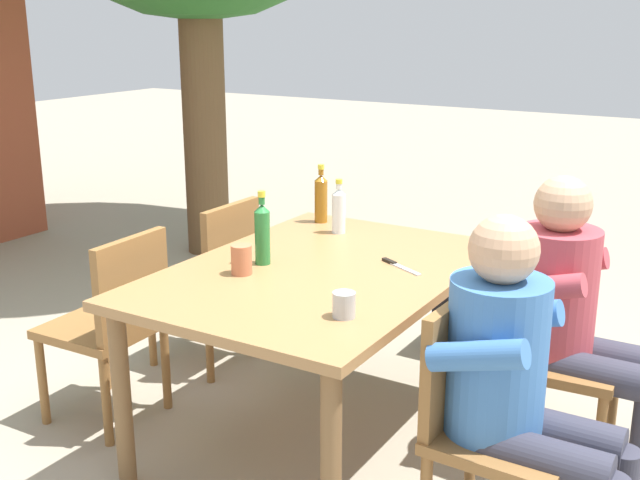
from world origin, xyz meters
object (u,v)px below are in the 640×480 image
object	(u,v)px
cup_terracotta	(241,260)
bottle_clear	(339,210)
bottle_green	(262,233)
backpack_by_near_side	(458,312)
bottle_amber	(321,197)
cup_steel	(344,305)
chair_near_right	(543,344)
person_in_white_shirt	(520,378)
table_knife	(398,265)
backpack_by_far_side	(523,322)
chair_far_left	(114,318)
person_in_plaid_shirt	(574,310)
dining_table	(320,288)
chair_near_left	(484,416)
chair_far_right	(214,275)

from	to	relation	value
cup_terracotta	bottle_clear	bearing A→B (deg)	-2.11
bottle_green	backpack_by_near_side	world-z (taller)	bottle_green
bottle_amber	cup_steel	bearing A→B (deg)	-145.50
chair_near_right	person_in_white_shirt	bearing A→B (deg)	-171.03
table_knife	cup_steel	bearing A→B (deg)	-172.13
backpack_by_far_side	backpack_by_near_side	bearing A→B (deg)	103.17
chair_near_right	bottle_green	bearing A→B (deg)	111.05
person_in_white_shirt	cup_steel	xyz separation A→B (m)	(-0.07, 0.60, 0.15)
chair_far_left	backpack_by_far_side	world-z (taller)	chair_far_left
person_in_plaid_shirt	bottle_green	size ratio (longest dim) A/B	3.81
cup_terracotta	cup_steel	world-z (taller)	cup_terracotta
cup_steel	table_knife	size ratio (longest dim) A/B	0.40
chair_near_right	cup_terracotta	xyz separation A→B (m)	(-0.57, 1.07, 0.33)
chair_near_right	bottle_green	size ratio (longest dim) A/B	2.81
dining_table	person_in_plaid_shirt	xyz separation A→B (m)	(0.35, -0.95, -0.02)
cup_terracotta	bottle_amber	bearing A→B (deg)	9.78
chair_near_left	bottle_green	distance (m)	1.18
table_knife	bottle_green	bearing A→B (deg)	117.09
backpack_by_far_side	chair_far_left	bearing A→B (deg)	140.01
chair_far_right	backpack_by_far_side	world-z (taller)	chair_far_right
chair_far_right	bottle_clear	size ratio (longest dim) A/B	3.35
chair_far_right	table_knife	size ratio (longest dim) A/B	3.91
dining_table	chair_far_left	bearing A→B (deg)	112.42
bottle_green	cup_terracotta	bearing A→B (deg)	-178.10
person_in_plaid_shirt	bottle_green	distance (m)	1.28
cup_terracotta	chair_near_right	bearing A→B (deg)	-62.04
chair_near_right	backpack_by_far_side	bearing A→B (deg)	20.53
cup_steel	cup_terracotta	bearing A→B (deg)	71.42
chair_far_left	table_knife	xyz separation A→B (m)	(0.53, -1.10, 0.28)
bottle_clear	chair_far_right	bearing A→B (deg)	104.15
person_in_white_shirt	table_knife	xyz separation A→B (m)	(0.53, 0.68, 0.11)
chair_far_right	bottle_amber	world-z (taller)	bottle_amber
cup_terracotta	backpack_by_far_side	world-z (taller)	cup_terracotta
bottle_amber	backpack_by_near_side	xyz separation A→B (m)	(0.53, -0.54, -0.67)
chair_far_left	chair_near_right	bearing A→B (deg)	-67.67
chair_near_right	person_in_plaid_shirt	world-z (taller)	person_in_plaid_shirt
dining_table	bottle_green	xyz separation A→B (m)	(-0.07, 0.24, 0.22)
chair_near_left	chair_far_right	size ratio (longest dim) A/B	1.00
chair_near_left	person_in_plaid_shirt	size ratio (longest dim) A/B	0.74
person_in_white_shirt	table_knife	distance (m)	0.87
bottle_clear	cup_terracotta	world-z (taller)	bottle_clear
table_knife	backpack_by_far_side	xyz separation A→B (m)	(1.06, -0.24, -0.57)
chair_near_right	person_in_plaid_shirt	distance (m)	0.20
dining_table	backpack_by_far_side	distance (m)	1.43
person_in_plaid_shirt	bottle_green	xyz separation A→B (m)	(-0.42, 1.18, 0.24)
chair_near_right	table_knife	bearing A→B (deg)	105.38
chair_far_left	bottle_green	distance (m)	0.78
bottle_clear	backpack_by_far_side	size ratio (longest dim) A/B	0.64
person_in_white_shirt	bottle_green	world-z (taller)	person_in_white_shirt
dining_table	chair_near_right	distance (m)	0.93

